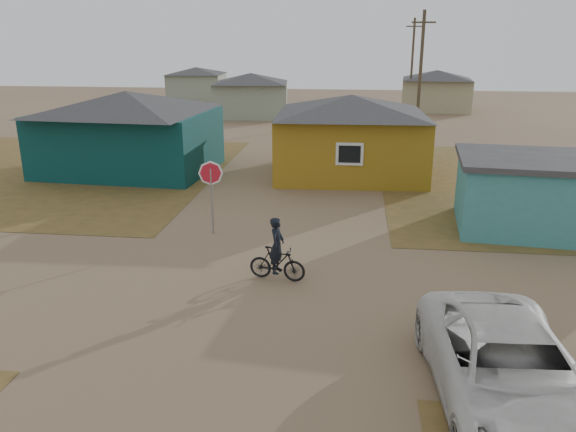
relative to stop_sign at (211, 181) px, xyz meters
name	(u,v)px	position (x,y,z in m)	size (l,w,h in m)	color
ground	(248,296)	(2.11, -4.77, -1.88)	(120.00, 120.00, 0.00)	#80664A
grass_nw	(25,170)	(-11.89, 8.23, -1.88)	(20.00, 18.00, 0.00)	brown
house_teal	(128,131)	(-6.39, 8.73, 0.17)	(8.93, 7.08, 4.00)	#093232
house_yellow	(351,134)	(4.61, 9.23, 0.12)	(7.72, 6.76, 3.90)	#987017
shed_turquoise	(550,194)	(11.61, 1.73, -0.57)	(6.71, 4.93, 2.60)	teal
house_pale_west	(251,94)	(-3.89, 29.23, -0.02)	(7.04, 6.15, 3.60)	gray
house_beige_east	(436,90)	(12.11, 35.23, -0.02)	(6.95, 6.05, 3.60)	tan
house_pale_north	(197,83)	(-11.89, 41.23, -0.13)	(6.28, 5.81, 3.40)	gray
utility_pole_near	(420,78)	(8.61, 17.23, 2.26)	(1.40, 0.20, 8.00)	#4B3E2D
utility_pole_far	(412,65)	(9.61, 33.23, 2.26)	(1.40, 0.20, 8.00)	#4B3E2D
stop_sign	(211,181)	(0.00, 0.00, 0.00)	(0.82, 0.24, 2.57)	gray
cyclist	(277,257)	(2.74, -3.61, -1.21)	(1.68, 0.72, 1.83)	black
vehicle	(509,371)	(7.69, -8.81, -1.10)	(2.60, 5.65, 1.57)	silver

